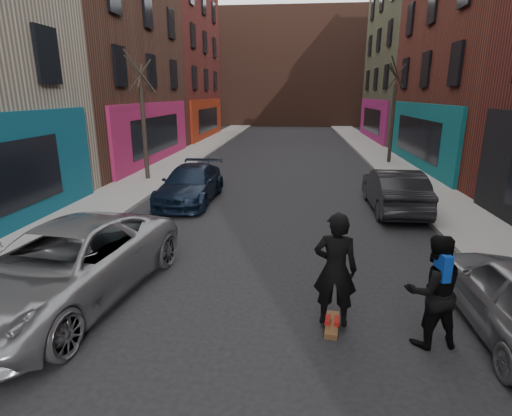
% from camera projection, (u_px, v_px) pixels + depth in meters
% --- Properties ---
extents(sidewalk_left, '(2.50, 84.00, 0.13)m').
position_uv_depth(sidewalk_left, '(204.00, 147.00, 30.40)').
color(sidewalk_left, gray).
rests_on(sidewalk_left, ground).
extents(sidewalk_right, '(2.50, 84.00, 0.13)m').
position_uv_depth(sidewalk_right, '(371.00, 149.00, 29.20)').
color(sidewalk_right, gray).
rests_on(sidewalk_right, ground).
extents(building_far, '(40.00, 10.00, 14.00)m').
position_uv_depth(building_far, '(292.00, 70.00, 52.75)').
color(building_far, '#47281E').
rests_on(building_far, ground).
extents(tree_left_far, '(2.00, 2.00, 6.50)m').
position_uv_depth(tree_left_far, '(142.00, 108.00, 18.00)').
color(tree_left_far, black).
rests_on(tree_left_far, sidewalk_left).
extents(tree_right_far, '(2.00, 2.00, 6.80)m').
position_uv_depth(tree_right_far, '(394.00, 102.00, 22.51)').
color(tree_right_far, black).
rests_on(tree_right_far, sidewalk_right).
extents(parked_left_far, '(3.29, 5.83, 1.54)m').
position_uv_depth(parked_left_far, '(65.00, 265.00, 7.78)').
color(parked_left_far, gray).
rests_on(parked_left_far, ground).
extents(parked_left_end, '(1.96, 4.68, 1.35)m').
position_uv_depth(parked_left_end, '(191.00, 184.00, 15.17)').
color(parked_left_end, black).
rests_on(parked_left_end, ground).
extents(parked_right_end, '(1.61, 4.51, 1.48)m').
position_uv_depth(parked_right_end, '(394.00, 190.00, 13.97)').
color(parked_right_end, black).
rests_on(parked_right_end, ground).
extents(skateboard, '(0.33, 0.82, 0.10)m').
position_uv_depth(skateboard, '(332.00, 325.00, 7.07)').
color(skateboard, brown).
rests_on(skateboard, ground).
extents(skateboarder, '(0.80, 0.58, 2.03)m').
position_uv_depth(skateboarder, '(335.00, 270.00, 6.78)').
color(skateboarder, black).
rests_on(skateboarder, skateboard).
extents(pedestrian, '(1.05, 0.88, 1.91)m').
position_uv_depth(pedestrian, '(433.00, 291.00, 6.38)').
color(pedestrian, black).
rests_on(pedestrian, ground).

